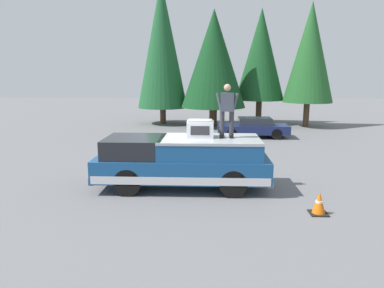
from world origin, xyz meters
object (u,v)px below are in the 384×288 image
(pickup_truck, at_px, (182,161))
(parked_car_navy, at_px, (253,127))
(compressor_unit, at_px, (200,129))
(person_on_truck_bed, at_px, (227,109))
(traffic_cone, at_px, (319,203))

(pickup_truck, bearing_deg, parked_car_navy, -19.84)
(compressor_unit, relative_size, parked_car_navy, 0.20)
(compressor_unit, distance_m, person_on_truck_bed, 1.05)
(compressor_unit, relative_size, traffic_cone, 1.35)
(pickup_truck, height_order, parked_car_navy, pickup_truck)
(person_on_truck_bed, xyz_separation_m, traffic_cone, (-2.17, -2.35, -2.26))
(pickup_truck, relative_size, person_on_truck_bed, 3.28)
(compressor_unit, bearing_deg, pickup_truck, 103.79)
(pickup_truck, bearing_deg, compressor_unit, -76.21)
(traffic_cone, bearing_deg, compressor_unit, 55.03)
(compressor_unit, bearing_deg, parked_car_navy, -17.00)
(pickup_truck, relative_size, compressor_unit, 6.60)
(parked_car_navy, bearing_deg, traffic_cone, -178.60)
(parked_car_navy, bearing_deg, compressor_unit, 163.00)
(person_on_truck_bed, bearing_deg, traffic_cone, -132.74)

